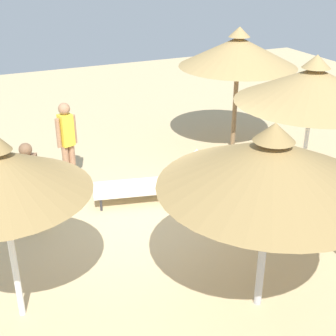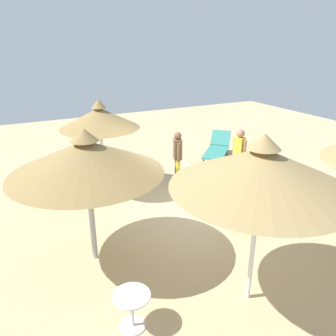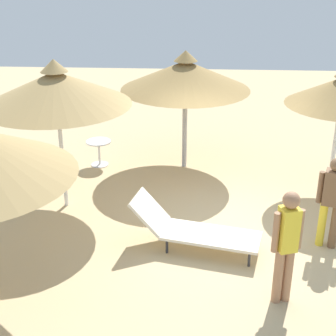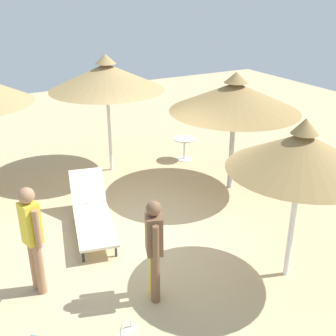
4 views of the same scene
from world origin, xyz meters
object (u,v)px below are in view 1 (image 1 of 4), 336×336
at_px(parasol_umbrella_back, 314,85).
at_px(parasol_umbrella_far_right, 238,52).
at_px(person_standing_near_right, 67,139).
at_px(person_standing_far_left, 30,182).
at_px(lounge_chair_near_left, 151,182).
at_px(parasol_umbrella_front, 271,164).

xyz_separation_m(parasol_umbrella_back, parasol_umbrella_far_right, (0.32, 2.90, -0.01)).
bearing_deg(person_standing_near_right, person_standing_far_left, -123.35).
distance_m(lounge_chair_near_left, person_standing_near_right, 1.89).
bearing_deg(parasol_umbrella_front, parasol_umbrella_far_right, 62.61).
distance_m(person_standing_near_right, person_standing_far_left, 1.73).
relative_size(parasol_umbrella_back, lounge_chair_near_left, 1.28).
distance_m(parasol_umbrella_far_right, person_standing_far_left, 5.41).
distance_m(parasol_umbrella_back, person_standing_near_right, 4.68).
distance_m(parasol_umbrella_back, lounge_chair_near_left, 3.36).
height_order(parasol_umbrella_front, person_standing_near_right, parasol_umbrella_front).
bearing_deg(person_standing_far_left, parasol_umbrella_far_right, 19.48).
bearing_deg(person_standing_near_right, parasol_umbrella_far_right, 4.38).
height_order(lounge_chair_near_left, person_standing_far_left, person_standing_far_left).
bearing_deg(parasol_umbrella_back, person_standing_far_left, 165.94).
xyz_separation_m(parasol_umbrella_far_right, person_standing_far_left, (-4.93, -1.75, -1.39)).
distance_m(parasol_umbrella_front, person_standing_far_left, 4.11).
bearing_deg(lounge_chair_near_left, person_standing_far_left, -175.61).
xyz_separation_m(parasol_umbrella_far_right, lounge_chair_near_left, (-2.73, -1.58, -1.93)).
relative_size(parasol_umbrella_front, person_standing_far_left, 1.74).
bearing_deg(parasol_umbrella_far_right, parasol_umbrella_back, -96.34).
bearing_deg(parasol_umbrella_front, person_standing_near_right, 107.89).
bearing_deg(lounge_chair_near_left, person_standing_near_right, 134.64).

